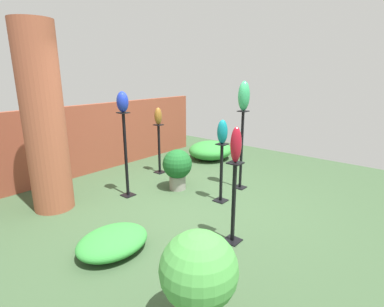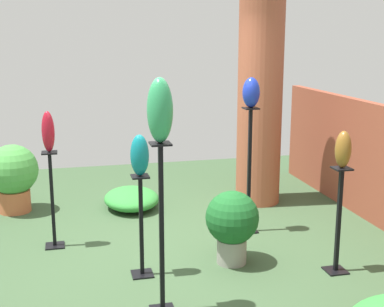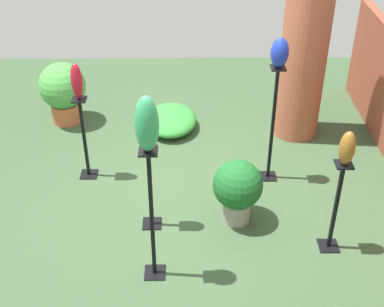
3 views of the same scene
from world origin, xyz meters
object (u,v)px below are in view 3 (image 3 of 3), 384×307
object	(u,v)px
brick_pillar	(306,36)
art_vase_bronze	(347,148)
pedestal_teal	(150,192)
pedestal_ruby	(85,142)
pedestal_jade	(152,222)
potted_plant_mid_left	(238,188)
art_vase_cobalt	(280,53)
pedestal_bronze	(335,211)
potted_plant_walkway_edge	(63,90)
art_vase_teal	(147,132)
art_vase_jade	(147,124)
pedestal_cobalt	(272,130)
art_vase_ruby	(77,81)

from	to	relation	value
brick_pillar	art_vase_bronze	size ratio (longest dim) A/B	8.02
pedestal_teal	pedestal_ruby	bearing A→B (deg)	-138.20
brick_pillar	pedestal_jade	size ratio (longest dim) A/B	1.95
potted_plant_mid_left	art_vase_cobalt	bearing A→B (deg)	150.18
brick_pillar	pedestal_jade	distance (m)	3.23
pedestal_bronze	potted_plant_walkway_edge	size ratio (longest dim) A/B	1.18
pedestal_bronze	potted_plant_walkway_edge	bearing A→B (deg)	-129.36
art_vase_bronze	potted_plant_walkway_edge	distance (m)	4.11
art_vase_teal	potted_plant_walkway_edge	xyz separation A→B (m)	(-2.21, -1.31, -0.67)
pedestal_bronze	art_vase_jade	distance (m)	2.15
art_vase_teal	art_vase_bronze	distance (m)	1.85
pedestal_cobalt	potted_plant_walkway_edge	bearing A→B (deg)	-117.08
pedestal_ruby	pedestal_bronze	world-z (taller)	pedestal_ruby
pedestal_ruby	art_vase_cobalt	distance (m)	2.44
potted_plant_walkway_edge	art_vase_bronze	bearing A→B (deg)	50.64
art_vase_teal	potted_plant_walkway_edge	world-z (taller)	art_vase_teal
pedestal_ruby	pedestal_jade	distance (m)	1.85
art_vase_bronze	potted_plant_mid_left	size ratio (longest dim) A/B	0.47
pedestal_jade	art_vase_ruby	world-z (taller)	art_vase_ruby
pedestal_jade	art_vase_bronze	bearing A→B (deg)	101.29
brick_pillar	pedestal_teal	xyz separation A→B (m)	(1.88, -1.85, -0.94)
potted_plant_walkway_edge	potted_plant_mid_left	world-z (taller)	potted_plant_walkway_edge
potted_plant_walkway_edge	pedestal_ruby	bearing A→B (deg)	21.11
art_vase_cobalt	pedestal_jade	bearing A→B (deg)	-39.62
pedestal_teal	art_vase_cobalt	xyz separation A→B (m)	(-0.84, 1.35, 1.16)
pedestal_teal	art_vase_jade	world-z (taller)	art_vase_jade
pedestal_teal	brick_pillar	bearing A→B (deg)	135.52
pedestal_cobalt	art_vase_bronze	xyz separation A→B (m)	(1.21, 0.47, 0.54)
pedestal_teal	art_vase_teal	distance (m)	0.72
pedestal_jade	potted_plant_mid_left	bearing A→B (deg)	132.72
pedestal_cobalt	pedestal_jade	world-z (taller)	pedestal_cobalt
brick_pillar	pedestal_ruby	distance (m)	2.98
brick_pillar	pedestal_bronze	world-z (taller)	brick_pillar
pedestal_bronze	art_vase_cobalt	bearing A→B (deg)	-158.89
art_vase_jade	potted_plant_walkway_edge	bearing A→B (deg)	-154.74
potted_plant_mid_left	pedestal_cobalt	bearing A→B (deg)	150.18
art_vase_cobalt	art_vase_bronze	bearing A→B (deg)	21.11
brick_pillar	art_vase_jade	xyz separation A→B (m)	(2.60, -1.79, 0.29)
pedestal_teal	art_vase_bronze	world-z (taller)	art_vase_bronze
pedestal_cobalt	pedestal_jade	xyz separation A→B (m)	(1.56, -1.29, -0.01)
brick_pillar	art_vase_ruby	xyz separation A→B (m)	(0.98, -2.66, -0.13)
pedestal_teal	art_vase_ruby	size ratio (longest dim) A/B	2.30
pedestal_teal	potted_plant_mid_left	world-z (taller)	pedestal_teal
art_vase_teal	art_vase_ruby	bearing A→B (deg)	-138.20
art_vase_cobalt	art_vase_ruby	xyz separation A→B (m)	(-0.06, -2.16, -0.35)
pedestal_bronze	art_vase_cobalt	xyz separation A→B (m)	(-1.21, -0.47, 1.14)
pedestal_teal	potted_plant_mid_left	xyz separation A→B (m)	(-0.07, 0.91, -0.01)
pedestal_ruby	art_vase_jade	distance (m)	2.19
pedestal_ruby	potted_plant_mid_left	size ratio (longest dim) A/B	1.41
art_vase_cobalt	art_vase_bronze	distance (m)	1.35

